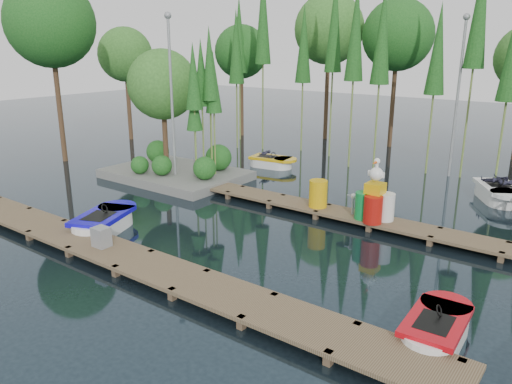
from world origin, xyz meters
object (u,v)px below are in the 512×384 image
Objects in this scene: boat_red at (436,329)px; yellow_barrel at (318,194)px; island at (173,108)px; boat_blue at (104,222)px; drum_cluster at (374,203)px; boat_yellow_far at (271,162)px; utility_cabinet at (101,237)px.

yellow_barrel reaches higher than boat_red.
island reaches higher than boat_blue.
boat_yellow_far is at bearing 146.60° from drum_cluster.
drum_cluster reaches higher than boat_yellow_far.
utility_cabinet is (2.33, -11.96, 0.32)m from boat_yellow_far.
island is 15.75m from boat_red.
boat_yellow_far is at bearing 101.00° from utility_cabinet.
drum_cluster reaches higher than yellow_barrel.
boat_yellow_far is at bearing 135.18° from boat_red.
island is at bearing 174.43° from yellow_barrel.
yellow_barrel reaches higher than boat_yellow_far.
utility_cabinet is at bearing -128.46° from drum_cluster.
utility_cabinet is at bearing -57.83° from island.
yellow_barrel is (3.21, 7.00, 0.20)m from utility_cabinet.
boat_yellow_far is (2.57, 4.17, -2.92)m from island.
drum_cluster is at bearing -20.82° from boat_yellow_far.
boat_blue is 3.18× the size of yellow_barrel.
boat_yellow_far is (-11.56, 10.46, 0.03)m from boat_red.
utility_cabinet is at bearing -114.63° from yellow_barrel.
island is at bearing 174.76° from drum_cluster.
yellow_barrel is at bearing 175.97° from drum_cluster.
boat_blue is 7.50m from yellow_barrel.
boat_red is 6.59m from drum_cluster.
boat_blue is 1.19× the size of boat_yellow_far.
drum_cluster is (-3.80, 5.34, 0.68)m from boat_red.
utility_cabinet is 0.59× the size of yellow_barrel.
boat_blue reaches higher than utility_cabinet.
island is at bearing 153.33° from boat_red.
boat_red is 2.54× the size of yellow_barrel.
island reaches higher than drum_cluster.
yellow_barrel is 0.46× the size of drum_cluster.
island reaches higher than boat_yellow_far.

